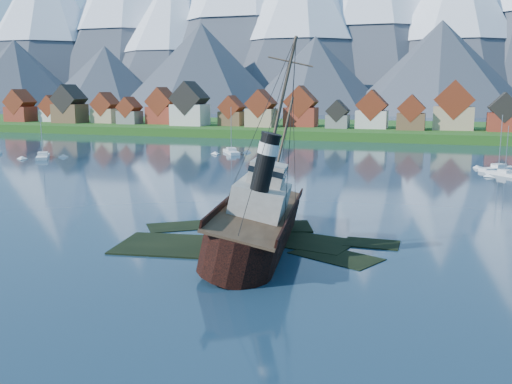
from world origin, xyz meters
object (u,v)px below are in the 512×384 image
(tugboat_wreck, at_px, (256,218))
(sailboat_a, at_px, (43,157))
(sailboat_f, at_px, (505,175))
(sailboat_c, at_px, (231,152))
(sailboat_d, at_px, (498,169))

(tugboat_wreck, height_order, sailboat_a, tugboat_wreck)
(sailboat_f, bearing_deg, sailboat_c, 120.79)
(tugboat_wreck, distance_m, sailboat_f, 71.39)
(sailboat_c, bearing_deg, tugboat_wreck, -100.90)
(sailboat_c, bearing_deg, sailboat_a, 177.66)
(tugboat_wreck, xyz_separation_m, sailboat_f, (31.94, 63.78, -2.78))
(sailboat_a, height_order, sailboat_d, sailboat_a)
(sailboat_a, distance_m, sailboat_f, 107.59)
(sailboat_c, bearing_deg, sailboat_f, -50.47)
(tugboat_wreck, relative_size, sailboat_c, 2.33)
(tugboat_wreck, bearing_deg, sailboat_c, 103.55)
(sailboat_a, bearing_deg, sailboat_f, -32.01)
(sailboat_a, bearing_deg, sailboat_d, -28.11)
(tugboat_wreck, height_order, sailboat_c, tugboat_wreck)
(tugboat_wreck, bearing_deg, sailboat_f, 55.02)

